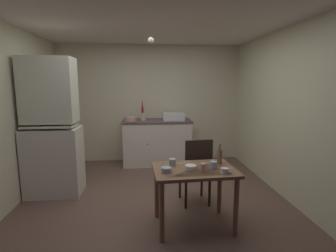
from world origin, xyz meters
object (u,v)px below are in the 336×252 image
Objects in this scene: mixing_bowl_counter at (130,119)px; chair_far_side at (196,170)px; sink_basin at (173,116)px; hutch_cabinet at (52,132)px; hand_pump at (143,112)px; glass_bottle at (220,156)px; serving_bowl_wide at (191,167)px; dining_table at (194,178)px; mug_tall at (172,162)px.

mixing_bowl_counter is 0.27× the size of chair_far_side.
sink_basin is at bearing 3.21° from mixing_bowl_counter.
hutch_cabinet is 5.31× the size of hand_pump.
mixing_bowl_counter reaches higher than glass_bottle.
glass_bottle is at bearing -62.02° from mixing_bowl_counter.
glass_bottle is (1.21, -2.27, -0.16)m from mixing_bowl_counter.
serving_bowl_wide is (0.81, -2.47, -0.23)m from mixing_bowl_counter.
dining_table is at bearing -90.72° from sink_basin.
chair_far_side is (1.00, -1.89, -0.47)m from mixing_bowl_counter.
hand_pump reaches higher than sink_basin.
serving_bowl_wide is (-0.05, -0.03, 0.14)m from dining_table.
mug_tall is (-0.24, 0.12, 0.16)m from dining_table.
serving_bowl_wide is 0.55× the size of glass_bottle.
chair_far_side is (0.75, -1.98, -0.60)m from hand_pump.
hutch_cabinet is 1.73m from mixing_bowl_counter.
sink_basin is 3.28× the size of serving_bowl_wide.
serving_bowl_wide is (1.91, -1.14, -0.23)m from hutch_cabinet.
sink_basin reaches higher than mug_tall.
serving_bowl_wide is at bearing -149.64° from dining_table.
serving_bowl_wide is at bearing -91.78° from sink_basin.
mixing_bowl_counter is 2.61m from serving_bowl_wide.
chair_far_side is at bearing -62.16° from mixing_bowl_counter.
mixing_bowl_counter is at bearing 109.40° from dining_table.
mixing_bowl_counter reaches higher than mug_tall.
sink_basin is 1.72× the size of mixing_bowl_counter.
dining_table is 7.35× the size of serving_bowl_wide.
sink_basin is 2.00m from chair_far_side.
sink_basin is at bearing 93.08° from chair_far_side.
hutch_cabinet is 4.71× the size of sink_basin.
serving_bowl_wide reaches higher than dining_table.
chair_far_side is at bearing -69.33° from hand_pump.
serving_bowl_wide is at bearing -71.78° from mixing_bowl_counter.
glass_bottle is (0.59, 0.05, 0.05)m from mug_tall.
hand_pump is 1.60× the size of glass_bottle.
mixing_bowl_counter is (-0.89, -0.05, -0.04)m from sink_basin.
sink_basin is at bearing 89.28° from dining_table.
dining_table is 1.03× the size of chair_far_side.
hutch_cabinet reaches higher than sink_basin.
chair_far_side is 0.63m from mug_tall.
glass_bottle is at bearing 4.68° from mug_tall.
mixing_bowl_counter is (1.10, 1.33, 0.01)m from hutch_cabinet.
mixing_bowl_counter is at bearing 108.22° from serving_bowl_wide.
hutch_cabinet reaches higher than hand_pump.
hand_pump reaches higher than glass_bottle.
hutch_cabinet is 2.28m from dining_table.
chair_far_side is at bearing -86.92° from sink_basin.
hutch_cabinet is 2.21m from chair_far_side.
hutch_cabinet is 2.42m from sink_basin.
mug_tall is at bearing -130.95° from chair_far_side.
hutch_cabinet is at bearing 149.25° from serving_bowl_wide.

